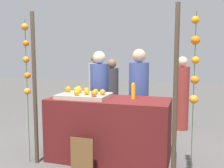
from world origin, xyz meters
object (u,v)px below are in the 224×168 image
at_px(chalkboard_sign, 82,156).
at_px(vendor_left, 99,100).
at_px(orange_1, 103,92).
at_px(vendor_right, 139,101).
at_px(stall_counter, 109,129).
at_px(orange_0, 87,90).
at_px(juice_bottle, 133,91).

height_order(chalkboard_sign, vendor_left, vendor_left).
xyz_separation_m(orange_1, vendor_right, (0.38, 0.79, -0.25)).
relative_size(stall_counter, orange_0, 20.64).
height_order(juice_bottle, vendor_right, vendor_right).
bearing_deg(orange_1, chalkboard_sign, -103.98).
height_order(orange_1, chalkboard_sign, orange_1).
xyz_separation_m(orange_0, orange_1, (0.30, -0.12, -0.00)).
height_order(orange_1, vendor_right, vendor_right).
bearing_deg(orange_1, vendor_right, 64.56).
distance_m(orange_1, vendor_left, 0.90).
relative_size(orange_1, chalkboard_sign, 0.17).
distance_m(stall_counter, juice_bottle, 0.68).
bearing_deg(vendor_left, orange_0, -86.86).
xyz_separation_m(orange_1, vendor_left, (-0.34, 0.79, -0.27)).
xyz_separation_m(stall_counter, orange_0, (-0.37, 0.03, 0.57)).
xyz_separation_m(juice_bottle, chalkboard_sign, (-0.54, -0.64, -0.80)).
distance_m(stall_counter, orange_1, 0.58).
bearing_deg(vendor_left, vendor_right, 0.32).
bearing_deg(vendor_right, chalkboard_sign, -111.31).
bearing_deg(orange_0, juice_bottle, 3.55).
relative_size(orange_0, chalkboard_sign, 0.17).
xyz_separation_m(stall_counter, orange_1, (-0.07, -0.09, 0.57)).
distance_m(orange_0, chalkboard_sign, 1.01).
distance_m(orange_0, juice_bottle, 0.72).
bearing_deg(vendor_left, stall_counter, -59.92).
bearing_deg(orange_1, stall_counter, 50.76).
relative_size(orange_1, vendor_left, 0.05).
bearing_deg(chalkboard_sign, vendor_left, 99.72).
xyz_separation_m(orange_0, vendor_right, (0.68, 0.68, -0.25)).
xyz_separation_m(stall_counter, juice_bottle, (0.35, 0.08, 0.58)).
distance_m(stall_counter, vendor_right, 0.83).
bearing_deg(vendor_left, juice_bottle, -39.72).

